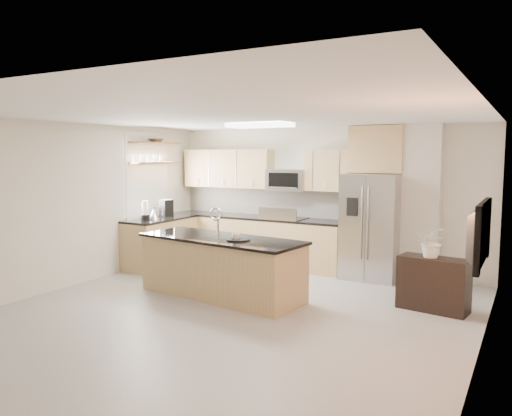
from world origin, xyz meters
The scene contains 26 objects.
floor centered at (0.00, 0.00, 0.00)m, with size 6.50×6.50×0.00m, color #A5A29D.
ceiling centered at (0.00, 0.00, 2.60)m, with size 6.00×6.50×0.02m, color silver.
wall_back centered at (0.00, 3.25, 1.30)m, with size 6.00×0.02×2.60m, color beige.
wall_left centered at (-3.00, 0.00, 1.30)m, with size 0.02×6.50×2.60m, color beige.
wall_right centered at (3.00, 0.00, 1.30)m, with size 0.02×6.50×2.60m, color beige.
back_counter centered at (-1.23, 2.93, 0.47)m, with size 3.55×0.66×1.44m.
left_counter centered at (-2.67, 1.85, 0.46)m, with size 0.66×1.50×0.92m.
range centered at (-0.60, 2.92, 0.47)m, with size 0.76×0.64×1.14m.
upper_cabinets centered at (-1.30, 3.09, 1.83)m, with size 3.50×0.33×0.75m.
microwave centered at (-0.60, 3.04, 1.63)m, with size 0.76×0.40×0.40m.
refrigerator centered at (1.06, 2.87, 0.89)m, with size 0.92×0.78×1.78m.
partition_column centered at (1.82, 3.10, 1.30)m, with size 0.60×0.30×2.60m, color beige.
window centered at (-2.98, 1.85, 1.65)m, with size 0.04×1.15×1.65m.
shelf_lower centered at (-2.85, 1.95, 1.95)m, with size 0.30×1.20×0.04m, color olive.
shelf_upper centered at (-2.85, 1.95, 2.32)m, with size 0.30×1.20×0.04m, color olive.
ceiling_fixture centered at (-0.40, 1.60, 2.56)m, with size 1.00×0.50×0.06m, color white.
island centered at (-0.57, 0.73, 0.45)m, with size 2.65×1.23×1.31m.
credenza centered at (2.31, 1.54, 0.36)m, with size 0.91×0.38×0.73m, color black.
cup centered at (-0.24, 0.61, 0.93)m, with size 0.12×0.12×0.10m, color white.
platter centered at (-0.23, 0.65, 0.90)m, with size 0.36×0.36×0.02m, color black.
blender centered at (-2.67, 1.45, 1.07)m, with size 0.15×0.15×0.35m.
kettle centered at (-2.62, 1.62, 1.02)m, with size 0.19×0.19×0.23m.
coffee_maker centered at (-2.69, 2.06, 1.08)m, with size 0.21×0.24×0.33m.
bowl centered at (-2.85, 1.99, 2.38)m, with size 0.35×0.35×0.08m, color #AAAAAC.
flower_vase centered at (2.28, 1.52, 1.05)m, with size 0.59×0.51×0.65m, color beige.
television centered at (2.91, -0.20, 1.35)m, with size 1.08×0.14×0.62m, color black.
Camera 1 is at (3.43, -5.36, 2.10)m, focal length 35.00 mm.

